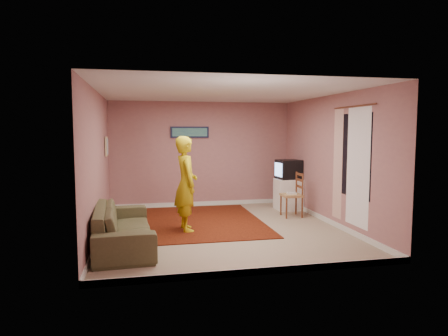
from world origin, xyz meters
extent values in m
plane|color=tan|center=(0.00, 0.00, 0.00)|extent=(5.00, 5.00, 0.00)
cube|color=#A46E6C|center=(0.00, 2.50, 1.30)|extent=(4.50, 0.02, 2.60)
cube|color=#A46E6C|center=(0.00, -2.50, 1.30)|extent=(4.50, 0.02, 2.60)
cube|color=#A46E6C|center=(-2.25, 0.00, 1.30)|extent=(0.02, 5.00, 2.60)
cube|color=#A46E6C|center=(2.25, 0.00, 1.30)|extent=(0.02, 5.00, 2.60)
cube|color=silver|center=(0.00, 0.00, 2.60)|extent=(4.50, 5.00, 0.02)
cube|color=silver|center=(0.00, 2.49, 0.05)|extent=(4.50, 0.02, 0.10)
cube|color=silver|center=(0.00, -2.49, 0.05)|extent=(4.50, 0.02, 0.10)
cube|color=silver|center=(-2.24, 0.00, 0.05)|extent=(0.02, 5.00, 0.10)
cube|color=silver|center=(2.24, 0.00, 0.05)|extent=(0.02, 5.00, 0.10)
cube|color=black|center=(2.24, -0.90, 1.45)|extent=(0.01, 1.10, 1.50)
cube|color=white|center=(2.23, -1.05, 1.25)|extent=(0.01, 0.75, 2.10)
cube|color=beige|center=(2.21, -0.35, 1.25)|extent=(0.01, 0.35, 2.10)
cylinder|color=brown|center=(2.20, -0.90, 2.32)|extent=(0.02, 1.40, 0.02)
cube|color=#121633|center=(-0.30, 2.47, 1.85)|extent=(0.95, 0.03, 0.28)
cube|color=#2C637A|center=(-0.30, 2.45, 1.85)|extent=(0.86, 0.01, 0.20)
cube|color=beige|center=(-2.22, 1.60, 1.55)|extent=(0.03, 0.38, 0.42)
cube|color=#ACB7BC|center=(-2.20, 1.60, 1.55)|extent=(0.01, 0.30, 0.34)
cube|color=black|center=(-0.34, 0.71, 0.01)|extent=(2.58, 3.22, 0.02)
cube|color=white|center=(1.95, 1.56, 0.37)|extent=(0.58, 0.53, 0.74)
cube|color=black|center=(1.95, 1.56, 0.97)|extent=(0.57, 0.52, 0.45)
cube|color=#8CB2F2|center=(1.69, 1.53, 0.97)|extent=(0.06, 0.38, 0.32)
cube|color=tan|center=(1.99, 1.62, 0.49)|extent=(0.58, 0.57, 0.05)
cube|color=brown|center=(1.99, 1.62, 0.75)|extent=(0.45, 0.19, 0.52)
cube|color=#BABBBF|center=(1.99, 1.62, 0.55)|extent=(0.41, 0.33, 0.06)
cube|color=#7D94CD|center=(1.99, 1.81, 0.82)|extent=(0.41, 0.05, 0.44)
cube|color=tan|center=(1.74, 0.80, 0.47)|extent=(0.43, 0.45, 0.05)
cube|color=brown|center=(1.74, 0.80, 0.72)|extent=(0.05, 0.44, 0.50)
cube|color=white|center=(1.74, 0.80, 0.52)|extent=(0.21, 0.16, 0.04)
imported|color=brown|center=(-1.80, -0.77, 0.33)|extent=(1.03, 2.34, 0.67)
imported|color=gold|center=(-0.67, 0.04, 0.90)|extent=(0.50, 0.70, 1.79)
camera|label=1|loc=(-1.49, -7.38, 1.90)|focal=32.00mm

